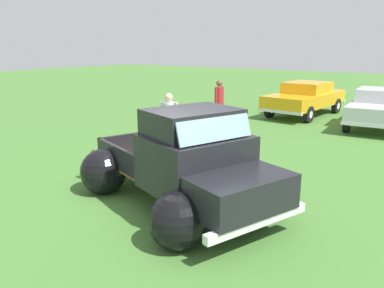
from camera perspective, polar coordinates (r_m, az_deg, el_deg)
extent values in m
plane|color=#477A33|center=(7.68, -2.36, -8.55)|extent=(80.00, 80.00, 0.00)
cylinder|color=black|center=(7.01, 10.23, -7.74)|extent=(0.79, 0.46, 0.76)
cylinder|color=silver|center=(7.01, 10.23, -7.74)|extent=(0.40, 0.34, 0.34)
cylinder|color=black|center=(5.99, -1.81, -11.51)|extent=(0.79, 0.46, 0.76)
cylinder|color=silver|center=(5.99, -1.81, -11.51)|extent=(0.40, 0.34, 0.34)
cylinder|color=black|center=(9.07, -2.43, -2.37)|extent=(0.79, 0.46, 0.76)
cylinder|color=silver|center=(9.07, -2.43, -2.37)|extent=(0.40, 0.34, 0.34)
cylinder|color=black|center=(8.30, -12.59, -4.32)|extent=(0.79, 0.46, 0.76)
cylinder|color=silver|center=(8.30, -12.59, -4.32)|extent=(0.40, 0.34, 0.34)
sphere|color=black|center=(9.07, -2.17, -1.95)|extent=(1.23, 1.23, 0.96)
sphere|color=black|center=(8.26, -12.93, -3.98)|extent=(1.23, 1.23, 0.96)
cube|color=olive|center=(8.26, -6.00, -2.95)|extent=(2.45, 2.14, 0.04)
cube|color=black|center=(8.56, -1.78, -0.66)|extent=(1.96, 0.77, 0.50)
cube|color=black|center=(7.88, -10.67, -2.24)|extent=(1.96, 0.77, 0.50)
cube|color=black|center=(7.39, -2.28, -3.13)|extent=(0.60, 1.48, 0.50)
cube|color=black|center=(9.04, -9.11, -0.02)|extent=(0.60, 1.48, 0.50)
cube|color=black|center=(6.84, 0.52, -2.61)|extent=(1.94, 2.09, 0.95)
cube|color=black|center=(6.74, 0.04, 3.29)|extent=(1.60, 1.84, 0.45)
cube|color=#8CADB7|center=(6.24, 3.46, 2.17)|extent=(0.64, 1.42, 0.38)
cube|color=black|center=(6.13, 6.31, -6.73)|extent=(1.73, 1.95, 0.55)
sphere|color=black|center=(7.02, 10.42, -7.38)|extent=(1.18, 1.18, 0.92)
sphere|color=black|center=(5.95, -2.06, -11.24)|extent=(1.18, 1.18, 0.92)
cube|color=silver|center=(9.39, -9.86, -1.47)|extent=(0.78, 1.90, 0.14)
cube|color=silver|center=(5.90, 9.75, -11.26)|extent=(0.78, 1.90, 0.14)
sphere|color=red|center=(9.66, -5.58, 0.23)|extent=(0.14, 0.14, 0.11)
sphere|color=red|center=(9.01, -14.33, -1.20)|extent=(0.14, 0.14, 0.11)
cylinder|color=black|center=(15.97, 16.82, 4.20)|extent=(0.26, 0.68, 0.66)
cylinder|color=silver|center=(15.97, 16.82, 4.20)|extent=(0.24, 0.32, 0.30)
cylinder|color=black|center=(16.73, 11.41, 4.97)|extent=(0.26, 0.68, 0.66)
cylinder|color=silver|center=(16.73, 11.41, 4.97)|extent=(0.24, 0.32, 0.30)
cylinder|color=black|center=(18.65, 20.52, 5.30)|extent=(0.26, 0.68, 0.66)
cylinder|color=silver|center=(18.65, 20.52, 5.30)|extent=(0.24, 0.32, 0.30)
cylinder|color=black|center=(19.30, 15.70, 5.96)|extent=(0.26, 0.68, 0.66)
cylinder|color=silver|center=(19.30, 15.70, 5.96)|extent=(0.24, 0.32, 0.30)
cube|color=#F2A819|center=(17.58, 16.29, 6.37)|extent=(2.29, 4.72, 0.55)
cube|color=#F2A819|center=(17.69, 16.66, 8.02)|extent=(1.79, 2.07, 0.45)
cube|color=silver|center=(19.66, 18.99, 6.21)|extent=(1.91, 0.29, 0.12)
cube|color=silver|center=(15.62, 12.78, 4.69)|extent=(1.91, 0.29, 0.12)
cylinder|color=black|center=(14.68, 21.91, 2.92)|extent=(0.25, 0.67, 0.66)
cylinder|color=silver|center=(14.68, 21.91, 2.92)|extent=(0.23, 0.31, 0.30)
cylinder|color=black|center=(17.27, 23.37, 4.36)|extent=(0.25, 0.67, 0.66)
cylinder|color=silver|center=(17.27, 23.37, 4.36)|extent=(0.23, 0.31, 0.30)
cube|color=silver|center=(15.82, 25.82, 4.66)|extent=(2.08, 4.25, 0.55)
cube|color=silver|center=(15.92, 26.07, 6.51)|extent=(1.67, 1.84, 0.45)
cube|color=silver|center=(17.86, 26.38, 4.73)|extent=(1.85, 0.23, 0.12)
cube|color=silver|center=(13.87, 24.87, 2.50)|extent=(1.85, 0.23, 0.12)
cylinder|color=gray|center=(11.07, -3.75, 0.89)|extent=(0.19, 0.19, 0.82)
cylinder|color=gray|center=(11.01, -2.93, 0.83)|extent=(0.19, 0.19, 0.82)
cylinder|color=silver|center=(10.89, -3.40, 4.55)|extent=(0.42, 0.42, 0.62)
cylinder|color=silver|center=(10.97, -4.47, 4.77)|extent=(0.11, 0.11, 0.59)
cylinder|color=beige|center=(10.81, -2.32, 4.66)|extent=(0.11, 0.11, 0.59)
sphere|color=beige|center=(10.82, -3.43, 6.91)|extent=(0.28, 0.28, 0.22)
cylinder|color=navy|center=(14.38, 3.80, 4.10)|extent=(0.15, 0.15, 0.85)
cylinder|color=navy|center=(14.52, 4.15, 4.20)|extent=(0.15, 0.15, 0.85)
cylinder|color=#B2262D|center=(14.33, 4.03, 7.09)|extent=(0.34, 0.34, 0.64)
cylinder|color=#B2262D|center=(14.14, 3.57, 7.13)|extent=(0.09, 0.09, 0.61)
cylinder|color=brown|center=(14.52, 4.48, 7.30)|extent=(0.09, 0.09, 0.61)
sphere|color=brown|center=(14.28, 4.06, 8.95)|extent=(0.23, 0.23, 0.23)
cube|color=black|center=(10.18, 1.04, -2.61)|extent=(0.36, 0.36, 0.03)
cone|color=orange|center=(10.09, 1.05, -0.90)|extent=(0.28, 0.28, 0.60)
cylinder|color=white|center=(10.07, 1.05, -0.41)|extent=(0.17, 0.17, 0.08)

